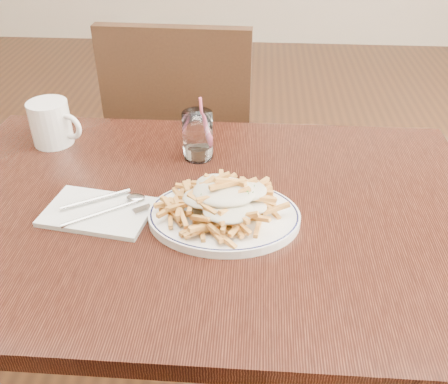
# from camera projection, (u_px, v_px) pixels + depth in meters

# --- Properties ---
(table) EXTENTS (1.20, 0.80, 0.75)m
(table) POSITION_uv_depth(u_px,v_px,m) (206.00, 234.00, 1.10)
(table) COLOR black
(table) RESTS_ON ground
(chair_far) EXTENTS (0.46, 0.46, 0.97)m
(chair_far) POSITION_uv_depth(u_px,v_px,m) (185.00, 142.00, 1.71)
(chair_far) COLOR black
(chair_far) RESTS_ON ground
(fries_plate) EXTENTS (0.36, 0.34, 0.02)m
(fries_plate) POSITION_uv_depth(u_px,v_px,m) (224.00, 216.00, 1.01)
(fries_plate) COLOR white
(fries_plate) RESTS_ON table
(loaded_fries) EXTENTS (0.27, 0.23, 0.07)m
(loaded_fries) POSITION_uv_depth(u_px,v_px,m) (224.00, 197.00, 0.98)
(loaded_fries) COLOR #C2873B
(loaded_fries) RESTS_ON fries_plate
(napkin) EXTENTS (0.23, 0.17, 0.01)m
(napkin) POSITION_uv_depth(u_px,v_px,m) (98.00, 212.00, 1.03)
(napkin) COLOR silver
(napkin) RESTS_ON table
(cutlery) EXTENTS (0.19, 0.17, 0.01)m
(cutlery) POSITION_uv_depth(u_px,v_px,m) (98.00, 207.00, 1.03)
(cutlery) COLOR silver
(cutlery) RESTS_ON napkin
(water_glass) EXTENTS (0.07, 0.07, 0.16)m
(water_glass) POSITION_uv_depth(u_px,v_px,m) (198.00, 138.00, 1.20)
(water_glass) COLOR white
(water_glass) RESTS_ON table
(coffee_mug) EXTENTS (0.14, 0.10, 0.11)m
(coffee_mug) POSITION_uv_depth(u_px,v_px,m) (52.00, 123.00, 1.26)
(coffee_mug) COLOR white
(coffee_mug) RESTS_ON table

